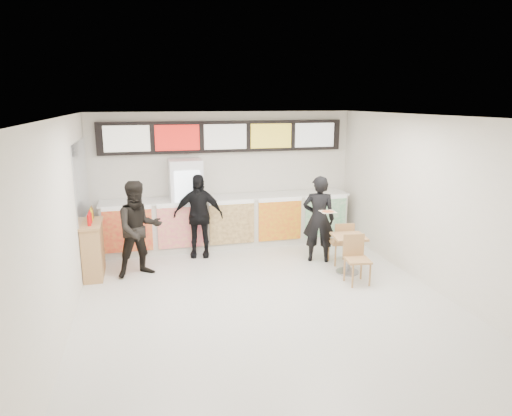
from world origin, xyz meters
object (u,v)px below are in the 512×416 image
object	(u,v)px
customer_left	(139,229)
customer_mid	(198,216)
customer_main	(319,219)
drinks_fridge	(187,205)
cafe_table	(348,247)
service_counter	(229,221)
condiment_ledge	(93,249)

from	to	relation	value
customer_left	customer_mid	bearing A→B (deg)	18.79
customer_mid	customer_main	bearing A→B (deg)	-9.50
drinks_fridge	customer_left	xyz separation A→B (m)	(-1.03, -1.38, -0.10)
cafe_table	customer_mid	bearing A→B (deg)	155.20
drinks_fridge	service_counter	bearing A→B (deg)	-0.99
drinks_fridge	customer_main	size ratio (longest dim) A/B	1.12
customer_main	condiment_ledge	size ratio (longest dim) A/B	1.43
service_counter	customer_left	distance (m)	2.42
drinks_fridge	customer_left	size ratio (longest dim) A/B	1.10
condiment_ledge	customer_mid	bearing A→B (deg)	17.72
customer_main	condiment_ledge	world-z (taller)	customer_main
customer_main	service_counter	bearing A→B (deg)	-20.99
drinks_fridge	condiment_ledge	distance (m)	2.29
service_counter	customer_mid	size ratio (longest dim) A/B	3.15
service_counter	customer_main	world-z (taller)	customer_main
drinks_fridge	cafe_table	xyz separation A→B (m)	(2.82, -2.26, -0.49)
drinks_fridge	customer_mid	size ratio (longest dim) A/B	1.13
drinks_fridge	cafe_table	bearing A→B (deg)	-38.65
service_counter	condiment_ledge	size ratio (longest dim) A/B	4.47
drinks_fridge	customer_main	xyz separation A→B (m)	(2.51, -1.48, -0.11)
cafe_table	customer_main	bearing A→B (deg)	119.47
drinks_fridge	customer_left	world-z (taller)	drinks_fridge
drinks_fridge	cafe_table	distance (m)	3.64
drinks_fridge	customer_mid	bearing A→B (deg)	-72.06
condiment_ledge	customer_main	bearing A→B (deg)	-3.38
drinks_fridge	condiment_ledge	bearing A→B (deg)	-147.12
drinks_fridge	condiment_ledge	xyz separation A→B (m)	(-1.89, -1.22, -0.47)
customer_main	customer_left	distance (m)	3.55
drinks_fridge	customer_mid	distance (m)	0.60
condiment_ledge	drinks_fridge	bearing A→B (deg)	32.88
service_counter	drinks_fridge	bearing A→B (deg)	179.01
cafe_table	condiment_ledge	distance (m)	4.82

